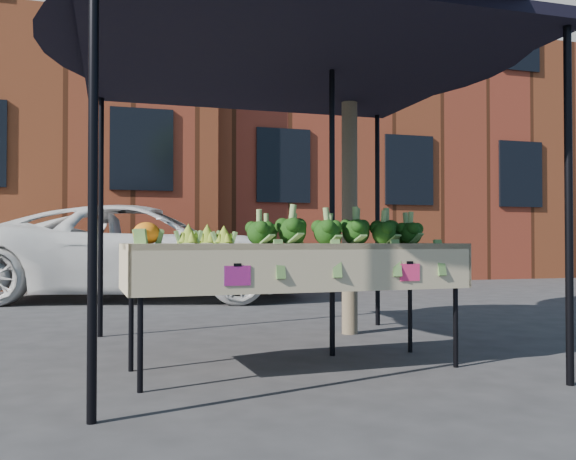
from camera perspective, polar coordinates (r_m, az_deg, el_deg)
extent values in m
plane|color=#2B2B2D|center=(4.37, -1.56, -13.14)|extent=(90.00, 90.00, 0.00)
cube|color=tan|center=(4.40, 0.74, -7.13)|extent=(2.44, 0.92, 0.90)
cube|color=#F22D8C|center=(3.86, -5.13, -4.25)|extent=(0.17, 0.01, 0.12)
cube|color=#FB2F6E|center=(4.27, 11.30, -3.93)|extent=(0.17, 0.01, 0.12)
ellipsoid|color=black|center=(4.51, 4.59, 0.26)|extent=(1.45, 0.55, 0.24)
ellipsoid|color=#9CAA31|center=(4.22, -7.88, -0.02)|extent=(0.41, 0.45, 0.18)
ellipsoid|color=orange|center=(4.26, -12.97, -0.13)|extent=(0.21, 0.41, 0.16)
imported|color=white|center=(10.17, -13.17, 8.92)|extent=(2.04, 2.75, 5.35)
cube|color=brown|center=(18.80, 9.58, 9.17)|extent=(12.00, 8.00, 8.50)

